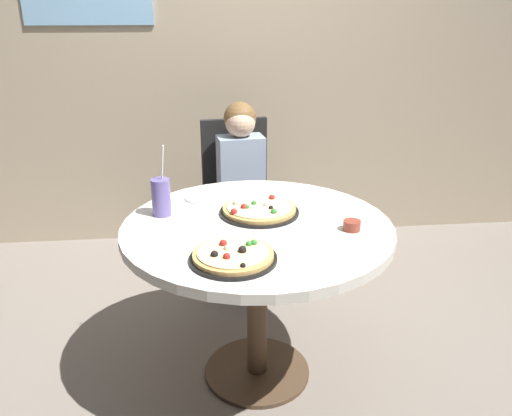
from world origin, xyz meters
TOP-DOWN VIEW (x-y plane):
  - ground_plane at (0.00, 0.00)m, footprint 8.00×8.00m
  - wall_with_window at (-0.01, 1.62)m, footprint 5.20×0.14m
  - dining_table at (0.00, 0.00)m, footprint 1.11×1.11m
  - chair_wooden at (-0.01, 1.03)m, footprint 0.45×0.45m
  - diner_child at (0.01, 0.85)m, footprint 0.30×0.43m
  - pizza_veggie at (0.02, 0.11)m, footprint 0.34×0.34m
  - pizza_cheese at (-0.12, -0.31)m, footprint 0.31×0.31m
  - soda_cup at (-0.39, 0.14)m, footprint 0.08×0.08m
  - sauce_bowl at (0.37, -0.10)m, footprint 0.07×0.07m
  - plate_small at (-0.21, 0.32)m, footprint 0.18×0.18m

SIDE VIEW (x-z plane):
  - ground_plane at x=0.00m, z-range 0.00..0.00m
  - diner_child at x=0.01m, z-range -0.06..1.02m
  - chair_wooden at x=-0.01m, z-range 0.06..1.01m
  - dining_table at x=0.00m, z-range 0.27..1.02m
  - plate_small at x=-0.21m, z-range 0.75..0.76m
  - pizza_veggie at x=0.02m, z-range 0.74..0.79m
  - pizza_cheese at x=-0.12m, z-range 0.74..0.79m
  - sauce_bowl at x=0.37m, z-range 0.75..0.79m
  - soda_cup at x=-0.39m, z-range 0.68..0.99m
  - wall_with_window at x=-0.01m, z-range 0.00..2.90m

